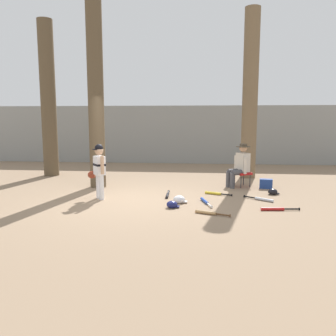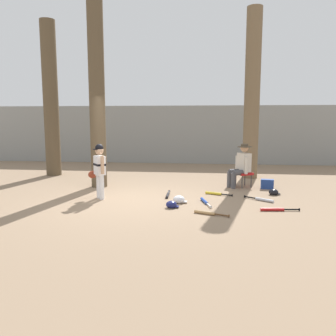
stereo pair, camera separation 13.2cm
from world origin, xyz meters
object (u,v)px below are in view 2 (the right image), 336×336
tree_behind_spectator (252,104)px  handbag_beside_stool (267,184)px  tree_near_player (97,102)px  bat_aluminum_silver (262,200)px  bat_yellow_trainer (216,194)px  batting_helmet_white (179,200)px  young_ballplayer (99,168)px  bat_red_barrel (275,209)px  batting_helmet_navy (172,205)px  seated_spectator (241,164)px  bat_blue_youth (205,202)px  batting_helmet_black (274,192)px  bat_wood_tan (207,213)px  bat_black_composite (168,195)px  folding_stool (244,174)px  tree_far_left (51,110)px

tree_behind_spectator → handbag_beside_stool: size_ratio=15.93×
tree_near_player → bat_aluminum_silver: tree_near_player is taller
bat_yellow_trainer → batting_helmet_white: size_ratio=2.12×
young_ballplayer → bat_red_barrel: size_ratio=1.62×
batting_helmet_navy → young_ballplayer: bearing=159.4°
bat_yellow_trainer → batting_helmet_white: batting_helmet_white is taller
seated_spectator → bat_blue_youth: 2.27m
batting_helmet_white → young_ballplayer: bearing=173.1°
tree_near_player → bat_red_barrel: tree_near_player is taller
bat_aluminum_silver → batting_helmet_black: batting_helmet_black is taller
handbag_beside_stool → batting_helmet_navy: handbag_beside_stool is taller
bat_wood_tan → bat_yellow_trainer: size_ratio=1.03×
tree_near_player → bat_wood_tan: 4.58m
bat_black_composite → bat_blue_youth: same height
bat_yellow_trainer → bat_blue_youth: bearing=-106.2°
handbag_beside_stool → bat_red_barrel: handbag_beside_stool is taller
folding_stool → handbag_beside_stool: (0.62, -0.21, -0.23)m
tree_behind_spectator → folding_stool: tree_behind_spectator is taller
batting_helmet_black → batting_helmet_navy: 2.86m
tree_near_player → seated_spectator: bearing=5.4°
tree_near_player → young_ballplayer: 2.19m
bat_red_barrel → folding_stool: bearing=98.9°
seated_spectator → bat_red_barrel: size_ratio=1.49×
bat_aluminum_silver → batting_helmet_navy: (-2.02, -0.86, 0.04)m
seated_spectator → tree_behind_spectator: bearing=75.2°
bat_black_composite → bat_red_barrel: same height
tree_near_player → batting_helmet_white: (2.38, -1.66, -2.25)m
bat_wood_tan → bat_yellow_trainer: (0.20, 1.84, 0.00)m
young_ballplayer → bat_aluminum_silver: size_ratio=2.05×
tree_near_player → batting_helmet_black: 5.21m
tree_behind_spectator → folding_stool: size_ratio=9.95×
bat_blue_youth → bat_wood_tan: bearing=-86.7°
batting_helmet_white → batting_helmet_navy: batting_helmet_white is taller
seated_spectator → handbag_beside_stool: bearing=-12.7°
handbag_beside_stool → batting_helmet_black: 0.77m
batting_helmet_navy → tree_far_left: bearing=138.6°
tree_far_left → bat_red_barrel: bearing=-30.8°
handbag_beside_stool → bat_yellow_trainer: (-1.41, -0.92, -0.10)m
seated_spectator → batting_helmet_navy: 3.04m
young_ballplayer → folding_stool: size_ratio=2.40×
tree_behind_spectator → batting_helmet_black: bearing=-83.5°
seated_spectator → bat_blue_youth: (-0.96, -1.97, -0.61)m
tree_far_left → batting_helmet_navy: (4.41, -3.90, -2.12)m
tree_behind_spectator → seated_spectator: bearing=-104.8°
tree_behind_spectator → seated_spectator: (-0.44, -1.67, -1.70)m
bat_blue_youth → batting_helmet_black: bearing=31.5°
folding_stool → bat_blue_youth: size_ratio=0.70×
folding_stool → bat_black_composite: bearing=-143.9°
tree_far_left → bat_wood_tan: (5.18, -4.34, -2.16)m
tree_far_left → bat_yellow_trainer: tree_far_left is taller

